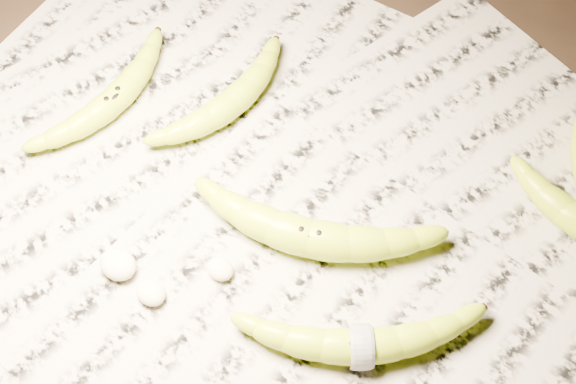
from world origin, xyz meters
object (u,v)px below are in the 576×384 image
Objects in this scene: banana_center at (310,236)px; banana_left_a at (112,99)px; banana_left_b at (231,101)px; banana_taped at (361,345)px.

banana_left_a is at bearing 154.87° from banana_center.
banana_left_b is at bearing 130.29° from banana_center.
banana_taped is (0.38, -0.07, 0.00)m from banana_left_a.
banana_left_b is 0.19m from banana_center.
banana_center is at bearing -90.97° from banana_left_a.
banana_left_a is 0.83× the size of banana_center.
banana_left_a is 0.88× the size of banana_taped.
banana_taped is (0.27, -0.14, 0.00)m from banana_left_b.
banana_center is (0.28, -0.01, 0.00)m from banana_left_a.
banana_taped is at bearing -54.34° from banana_center.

